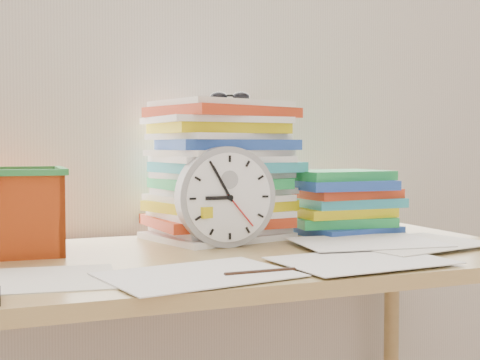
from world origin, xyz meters
name	(u,v)px	position (x,y,z in m)	size (l,w,h in m)	color
curtain	(172,27)	(0.00, 1.98, 1.30)	(2.40, 0.01, 2.50)	beige
desk	(223,287)	(0.00, 1.60, 0.68)	(1.40, 0.70, 0.75)	#A1854B
paper_stack	(220,170)	(0.08, 1.83, 0.92)	(0.34, 0.28, 0.34)	white
clock	(226,197)	(0.04, 1.68, 0.87)	(0.23, 0.23, 0.05)	#959697
sunglasses	(230,97)	(0.11, 1.84, 1.11)	(0.11, 0.10, 0.03)	black
book_stack	(345,203)	(0.41, 1.77, 0.83)	(0.28, 0.22, 0.17)	white
pen	(260,272)	(-0.02, 1.35, 0.75)	(0.01, 0.01, 0.14)	black
scattered_papers	(223,250)	(0.00, 1.60, 0.76)	(1.26, 0.42, 0.02)	white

